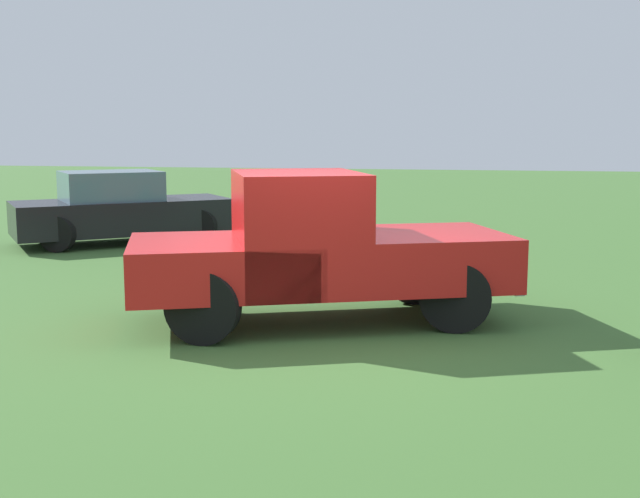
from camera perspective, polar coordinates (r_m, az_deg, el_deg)
name	(u,v)px	position (r m, az deg, el deg)	size (l,w,h in m)	color
ground_plane	(315,336)	(9.11, -0.34, -6.26)	(80.00, 80.00, 0.00)	#3D662D
pickup_truck	(311,245)	(9.57, -0.68, 0.32)	(4.91, 3.44, 1.84)	black
sedan_near	(120,209)	(17.00, -14.24, 2.78)	(4.49, 4.07, 1.50)	black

